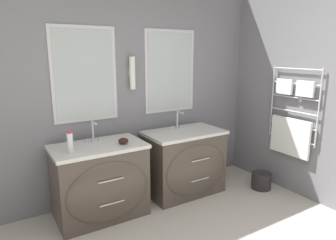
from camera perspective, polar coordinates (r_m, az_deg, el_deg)
name	(u,v)px	position (r m, az deg, el deg)	size (l,w,h in m)	color
wall_back	(104,88)	(3.41, -12.15, 5.92)	(5.62, 0.15, 2.60)	slate
wall_right	(317,89)	(3.74, 26.46, 5.24)	(0.13, 4.30, 2.60)	slate
vanity_left	(101,181)	(3.22, -12.63, -11.26)	(0.93, 0.62, 0.78)	#4C4238
vanity_right	(185,162)	(3.67, 3.33, -7.96)	(0.93, 0.62, 0.78)	#4C4238
faucet_left	(93,132)	(3.21, -14.04, -2.14)	(0.17, 0.14, 0.22)	silver
faucet_right	(178,120)	(3.66, 1.93, 0.02)	(0.17, 0.14, 0.22)	silver
toiletry_bottle	(70,142)	(2.93, -18.15, -4.07)	(0.05, 0.05, 0.21)	silver
amenity_bowl	(123,141)	(3.10, -8.50, -3.97)	(0.11, 0.11, 0.06)	black
waste_bin	(261,180)	(4.06, 17.32, -10.90)	(0.25, 0.25, 0.20)	#282626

